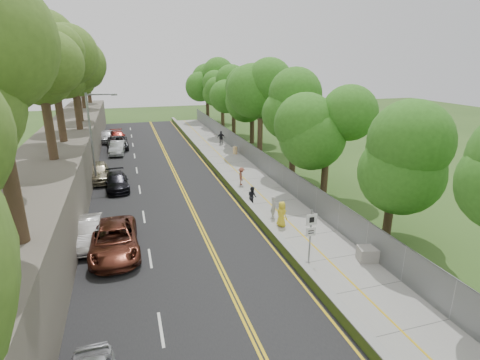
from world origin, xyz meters
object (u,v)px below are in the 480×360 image
(car_2, at_px, (114,240))
(person_far, at_px, (221,138))
(construction_barrel, at_px, (235,150))
(concrete_block, at_px, (369,254))
(painter_0, at_px, (282,214))
(car_1, at_px, (87,232))
(signpost, at_px, (311,231))
(streetlight, at_px, (94,134))

(car_2, bearing_deg, person_far, 62.10)
(construction_barrel, height_order, concrete_block, construction_barrel)
(construction_barrel, bearing_deg, concrete_block, -89.44)
(painter_0, bearing_deg, car_2, 72.07)
(car_1, height_order, person_far, person_far)
(signpost, bearing_deg, car_2, 157.20)
(signpost, bearing_deg, concrete_block, -12.50)
(car_2, bearing_deg, painter_0, 1.48)
(streetlight, relative_size, concrete_block, 7.00)
(streetlight, bearing_deg, person_far, 42.04)
(concrete_block, distance_m, painter_0, 6.20)
(signpost, relative_size, car_2, 0.54)
(construction_barrel, bearing_deg, streetlight, -152.60)
(streetlight, xyz_separation_m, person_far, (14.19, 12.80, -3.71))
(streetlight, bearing_deg, car_2, -83.71)
(signpost, bearing_deg, streetlight, 124.08)
(streetlight, height_order, car_2, streetlight)
(car_2, distance_m, person_far, 28.59)
(car_1, bearing_deg, signpost, -26.77)
(construction_barrel, distance_m, person_far, 5.30)
(signpost, height_order, painter_0, signpost)
(car_1, relative_size, person_far, 2.56)
(streetlight, bearing_deg, painter_0, -45.80)
(streetlight, distance_m, person_far, 19.47)
(construction_barrel, xyz_separation_m, painter_0, (-2.61, -19.78, 0.43))
(streetlight, height_order, car_1, streetlight)
(signpost, distance_m, construction_barrel, 24.77)
(concrete_block, distance_m, person_far, 30.54)
(car_1, xyz_separation_m, painter_0, (12.05, -1.14, 0.13))
(signpost, bearing_deg, person_far, 84.86)
(car_2, relative_size, person_far, 3.31)
(car_1, distance_m, painter_0, 12.10)
(concrete_block, relative_size, painter_0, 0.66)
(construction_barrel, bearing_deg, painter_0, -97.50)
(car_1, height_order, painter_0, painter_0)
(construction_barrel, relative_size, car_2, 0.15)
(car_1, distance_m, person_far, 27.88)
(signpost, xyz_separation_m, car_1, (-11.65, 5.90, -1.18))
(car_2, xyz_separation_m, person_far, (12.79, 25.57, 0.08))
(signpost, relative_size, car_1, 0.69)
(person_far, bearing_deg, car_2, 77.61)
(streetlight, height_order, person_far, streetlight)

